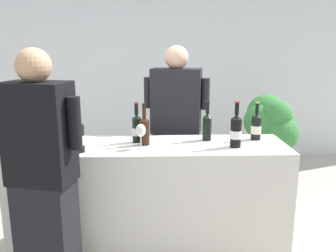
{
  "coord_description": "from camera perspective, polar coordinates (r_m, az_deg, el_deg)",
  "views": [
    {
      "loc": [
        0.05,
        -2.66,
        1.69
      ],
      "look_at": [
        0.14,
        0.0,
        1.07
      ],
      "focal_mm": 37.65,
      "sensor_mm": 36.0,
      "label": 1
    }
  ],
  "objects": [
    {
      "name": "wine_bottle_4",
      "position": [
        2.88,
        6.34,
        0.09
      ],
      "size": [
        0.07,
        0.07,
        0.32
      ],
      "color": "black",
      "rests_on": "counter"
    },
    {
      "name": "person_server",
      "position": [
        3.36,
        1.32,
        -1.99
      ],
      "size": [
        0.6,
        0.33,
        1.68
      ],
      "color": "black",
      "rests_on": "ground_plane"
    },
    {
      "name": "potted_shrub",
      "position": [
        4.32,
        16.4,
        -0.05
      ],
      "size": [
        0.62,
        0.65,
        1.11
      ],
      "color": "brown",
      "rests_on": "ground_plane"
    },
    {
      "name": "ground_plane",
      "position": [
        3.15,
        -2.68,
        -19.42
      ],
      "size": [
        12.0,
        12.0,
        0.0
      ],
      "primitive_type": "plane",
      "color": "#B2ADA3"
    },
    {
      "name": "wine_bottle_3",
      "position": [
        2.72,
        10.94,
        -0.75
      ],
      "size": [
        0.09,
        0.09,
        0.35
      ],
      "color": "black",
      "rests_on": "counter"
    },
    {
      "name": "counter",
      "position": [
        2.93,
        -2.78,
        -11.77
      ],
      "size": [
        2.15,
        0.59,
        0.92
      ],
      "primitive_type": "cube",
      "color": "beige",
      "rests_on": "ground_plane"
    },
    {
      "name": "wine_bottle_0",
      "position": [
        2.74,
        -3.84,
        -0.61
      ],
      "size": [
        0.08,
        0.08,
        0.33
      ],
      "color": "black",
      "rests_on": "counter"
    },
    {
      "name": "wine_bottle_1",
      "position": [
        2.98,
        14.08,
        -0.07
      ],
      "size": [
        0.08,
        0.08,
        0.31
      ],
      "color": "black",
      "rests_on": "counter"
    },
    {
      "name": "wine_bottle_5",
      "position": [
        2.63,
        -14.24,
        -1.64
      ],
      "size": [
        0.08,
        0.08,
        0.32
      ],
      "color": "black",
      "rests_on": "counter"
    },
    {
      "name": "wine_bottle_2",
      "position": [
        2.82,
        -5.08,
        -0.34
      ],
      "size": [
        0.07,
        0.07,
        0.32
      ],
      "color": "black",
      "rests_on": "counter"
    },
    {
      "name": "wine_glass",
      "position": [
        2.63,
        -4.44,
        -0.86
      ],
      "size": [
        0.08,
        0.08,
        0.19
      ],
      "color": "silver",
      "rests_on": "counter"
    },
    {
      "name": "wall_back",
      "position": [
        5.27,
        -2.51,
        9.89
      ],
      "size": [
        8.0,
        0.1,
        2.8
      ],
      "primitive_type": "cube",
      "color": "silver",
      "rests_on": "ground_plane"
    },
    {
      "name": "ice_bucket",
      "position": [
        2.77,
        -20.97,
        -1.51
      ],
      "size": [
        0.21,
        0.21,
        0.22
      ],
      "color": "silver",
      "rests_on": "counter"
    },
    {
      "name": "person_guest",
      "position": [
        2.34,
        -19.45,
        -9.45
      ],
      "size": [
        0.53,
        0.32,
        1.68
      ],
      "color": "black",
      "rests_on": "ground_plane"
    }
  ]
}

